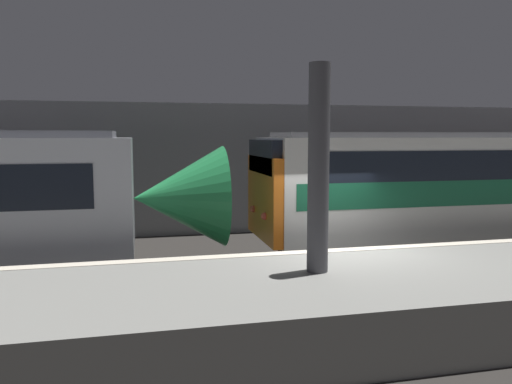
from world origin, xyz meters
TOP-DOWN VIEW (x-y plane):
  - ground_plane at (0.00, 0.00)m, footprint 120.00×120.00m
  - platform at (0.00, -1.84)m, footprint 40.00×3.69m
  - station_rear_barrier at (0.00, 7.29)m, footprint 50.00×0.15m
  - support_pillar_near at (-1.20, -1.57)m, footprint 0.37×0.37m
  - train_boxy at (6.11, 2.72)m, footprint 14.73×2.85m

SIDE VIEW (x-z plane):
  - ground_plane at x=0.00m, z-range 0.00..0.00m
  - platform at x=0.00m, z-range 0.00..1.01m
  - train_boxy at x=6.11m, z-range 0.05..3.51m
  - station_rear_barrier at x=0.00m, z-range 0.00..4.46m
  - support_pillar_near at x=-1.20m, z-range 1.00..4.58m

